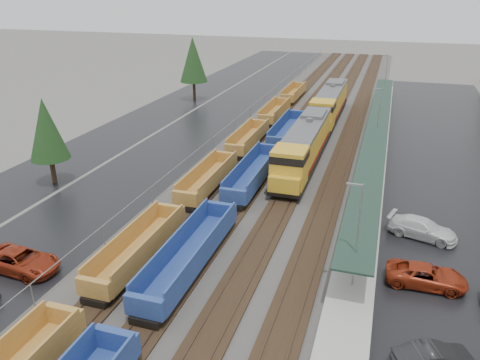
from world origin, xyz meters
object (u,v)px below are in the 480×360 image
object	(u,v)px
well_string_blue	(190,255)
parked_car_west_c	(21,261)
parked_car_east_a	(434,359)
parked_car_east_b	(426,276)
locomotive_lead	(304,146)
parked_car_east_c	(422,229)
locomotive_trail	(329,104)
well_string_yellow	(208,179)

from	to	relation	value
well_string_blue	parked_car_west_c	world-z (taller)	well_string_blue
parked_car_east_a	parked_car_east_b	world-z (taller)	parked_car_east_b
parked_car_east_a	locomotive_lead	bearing A→B (deg)	0.05
well_string_blue	parked_car_east_b	bearing A→B (deg)	10.46
parked_car_east_a	parked_car_east_c	world-z (taller)	parked_car_east_c
well_string_blue	parked_car_east_b	xyz separation A→B (m)	(16.28, 3.01, -0.41)
parked_car_west_c	parked_car_east_b	size ratio (longest dim) A/B	1.09
locomotive_trail	parked_car_east_b	distance (m)	42.53
locomotive_trail	well_string_blue	size ratio (longest dim) A/B	0.27
locomotive_trail	parked_car_east_c	distance (m)	35.89
locomotive_lead	locomotive_trail	size ratio (longest dim) A/B	1.00
locomotive_lead	well_string_yellow	bearing A→B (deg)	-131.94
locomotive_trail	parked_car_east_a	size ratio (longest dim) A/B	4.99
locomotive_trail	parked_car_east_c	world-z (taller)	locomotive_trail
well_string_yellow	parked_car_east_b	xyz separation A→B (m)	(20.28, -10.78, -0.35)
parked_car_east_b	parked_car_east_a	bearing A→B (deg)	179.72
well_string_blue	parked_car_east_c	size ratio (longest dim) A/B	14.66
well_string_blue	parked_car_east_a	world-z (taller)	well_string_blue
locomotive_lead	parked_car_east_a	size ratio (longest dim) A/B	4.99
well_string_blue	parked_car_west_c	bearing A→B (deg)	-160.94
locomotive_lead	locomotive_trail	xyz separation A→B (m)	(0.00, 21.00, 0.00)
locomotive_lead	parked_car_east_c	distance (m)	17.73
locomotive_trail	parked_car_west_c	size ratio (longest dim) A/B	3.70
parked_car_east_c	parked_car_east_b	bearing A→B (deg)	-164.03
well_string_yellow	parked_car_east_b	world-z (taller)	well_string_yellow
locomotive_lead	parked_car_east_b	xyz separation A→B (m)	(12.28, -19.68, -1.84)
locomotive_lead	parked_car_east_c	bearing A→B (deg)	-45.99
parked_car_east_a	parked_car_east_c	bearing A→B (deg)	-23.69
parked_car_east_a	parked_car_east_c	size ratio (longest dim) A/B	0.79
well_string_blue	parked_car_east_a	distance (m)	17.08
parked_car_east_c	parked_car_west_c	bearing A→B (deg)	132.53
well_string_yellow	parked_car_west_c	distance (m)	19.31
parked_car_west_c	parked_car_east_c	size ratio (longest dim) A/B	1.07
locomotive_trail	parked_car_east_a	xyz separation A→B (m)	(12.32, -48.70, -1.87)
parked_car_east_a	parked_car_east_c	distance (m)	15.01
parked_car_east_a	parked_car_east_b	size ratio (longest dim) A/B	0.81
parked_car_west_c	well_string_yellow	bearing A→B (deg)	-19.80
parked_car_west_c	parked_car_east_b	distance (m)	28.69
locomotive_lead	parked_car_east_c	size ratio (longest dim) A/B	3.95
well_string_yellow	parked_car_east_b	distance (m)	22.97
parked_car_east_b	parked_car_east_c	distance (m)	6.99
parked_car_west_c	parked_car_east_c	distance (m)	31.13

